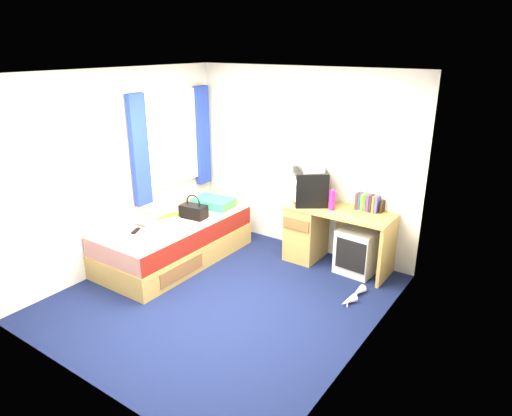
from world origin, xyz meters
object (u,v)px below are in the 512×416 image
Objects in this scene: pink_water_bottle at (332,201)px; water_bottle at (141,223)px; picture_frame at (382,207)px; handbag at (194,211)px; crt_tv at (310,187)px; white_heels at (353,296)px; towel at (174,225)px; magazine at (171,217)px; desk at (319,231)px; bed at (175,240)px; vcr at (311,167)px; colour_swatch_fan at (154,233)px; storage_cube at (358,250)px; pillow at (213,203)px; aerosol_can at (333,199)px; remote_control at (136,231)px.

water_bottle is (-1.93, -1.32, -0.29)m from pink_water_bottle.
picture_frame reaches higher than handbag.
crt_tv is 2.91× the size of water_bottle.
crt_tv is 2.14m from water_bottle.
white_heels is (2.52, 0.72, -0.54)m from water_bottle.
magazine is at bearing 139.21° from towel.
desk is 1.82m from towel.
bed is 5.62× the size of handbag.
bed is 1.97m from vcr.
magazine is at bearing -97.37° from vcr.
pink_water_bottle is 2.17m from colour_swatch_fan.
towel is (0.20, -0.19, 0.32)m from bed.
vcr is 1.89m from magazine.
handbag is (-1.93, -0.81, 0.35)m from storage_cube.
pillow is at bearing 172.02° from white_heels.
picture_frame is at bearing 19.24° from handbag.
bed is at bearing 57.40° from water_bottle.
desk is at bearing 34.50° from bed.
water_bottle is at bearing -164.03° from white_heels.
towel is at bearing -164.71° from white_heels.
bed is at bearing -88.41° from crt_tv.
water_bottle is (-1.74, -1.38, 0.17)m from desk.
vcr reaches higher than colour_swatch_fan.
vcr is at bearing 33.89° from magazine.
handbag is at bearing -149.58° from desk.
crt_tv is 1.64× the size of handbag.
crt_tv reaches higher than colour_swatch_fan.
white_heels is at bearing -84.51° from picture_frame.
crt_tv is 0.36m from pink_water_bottle.
handbag is 0.43m from towel.
towel is at bearing -142.55° from storage_cube.
handbag reaches higher than colour_swatch_fan.
aerosol_can reaches higher than desk.
remote_control reaches higher than white_heels.
picture_frame reaches higher than white_heels.
picture_frame is 0.50× the size of magazine.
magazine is at bearing -150.88° from handbag.
bed is 14.29× the size of picture_frame.
handbag is at bearing -175.94° from white_heels.
remote_control reaches higher than magazine.
aerosol_can is at bearing 57.99° from vcr.
picture_frame is 1.16m from white_heels.
storage_cube is at bearing 36.93° from colour_swatch_fan.
crt_tv is 1.51m from handbag.
aerosol_can is at bearing 109.63° from pink_water_bottle.
remote_control is at bearing -61.76° from water_bottle.
handbag is at bearing 87.13° from colour_swatch_fan.
picture_frame reaches higher than remote_control.
white_heels is at bearing -45.01° from pink_water_bottle.
pillow is 2.32m from white_heels.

